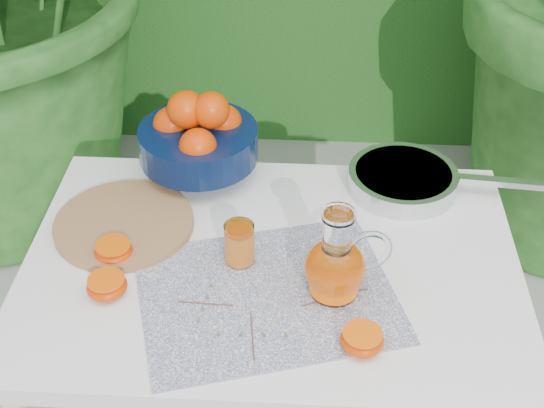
# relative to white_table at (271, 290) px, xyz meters

# --- Properties ---
(white_table) EXTENTS (1.00, 0.70, 0.75)m
(white_table) POSITION_rel_white_table_xyz_m (0.00, 0.00, 0.00)
(white_table) COLOR white
(white_table) RESTS_ON ground
(placemat) EXTENTS (0.56, 0.49, 0.00)m
(placemat) POSITION_rel_white_table_xyz_m (-0.00, -0.10, 0.08)
(placemat) COLOR #0D134A
(placemat) RESTS_ON white_table
(cutting_board) EXTENTS (0.34, 0.34, 0.02)m
(cutting_board) POSITION_rel_white_table_xyz_m (-0.32, 0.09, 0.09)
(cutting_board) COLOR #8E6440
(cutting_board) RESTS_ON white_table
(fruit_bowl) EXTENTS (0.31, 0.31, 0.22)m
(fruit_bowl) POSITION_rel_white_table_xyz_m (-0.18, 0.30, 0.18)
(fruit_bowl) COLOR black
(fruit_bowl) RESTS_ON white_table
(juice_pitcher) EXTENTS (0.17, 0.14, 0.19)m
(juice_pitcher) POSITION_rel_white_table_xyz_m (0.13, -0.08, 0.15)
(juice_pitcher) COLOR white
(juice_pitcher) RESTS_ON white_table
(juice_tumbler) EXTENTS (0.06, 0.06, 0.09)m
(juice_tumbler) POSITION_rel_white_table_xyz_m (-0.06, -0.01, 0.13)
(juice_tumbler) COLOR white
(juice_tumbler) RESTS_ON white_table
(saute_pan) EXTENTS (0.44, 0.27, 0.05)m
(saute_pan) POSITION_rel_white_table_xyz_m (0.29, 0.27, 0.11)
(saute_pan) COLOR silver
(saute_pan) RESTS_ON white_table
(orange_halves) EXTENTS (0.58, 0.29, 0.04)m
(orange_halves) POSITION_rel_white_table_xyz_m (-0.15, -0.11, 0.10)
(orange_halves) COLOR #CE4102
(orange_halves) RESTS_ON white_table
(thyme_sprigs) EXTENTS (0.36, 0.23, 0.01)m
(thyme_sprigs) POSITION_rel_white_table_xyz_m (0.00, -0.15, 0.09)
(thyme_sprigs) COLOR brown
(thyme_sprigs) RESTS_ON white_table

